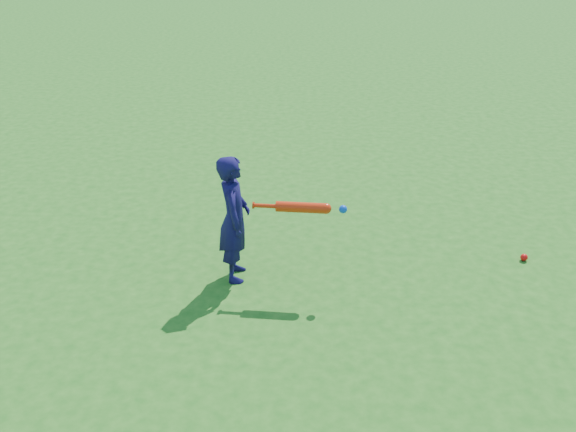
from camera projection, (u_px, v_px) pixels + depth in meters
The scene contains 4 objects.
ground at pixel (293, 265), 6.35m from camera, with size 80.00×80.00×0.00m, color #1E5F16.
child at pixel (234, 219), 5.91m from camera, with size 0.45×0.29×1.23m, color #130E42.
ground_ball_red at pixel (524, 257), 6.42m from camera, with size 0.07×0.07×0.07m, color red.
bat_swing at pixel (305, 208), 5.72m from camera, with size 0.85×0.13×0.10m.
Camera 1 is at (0.11, -5.50, 3.21)m, focal length 40.00 mm.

